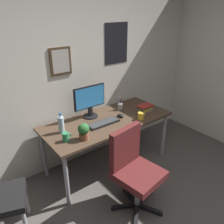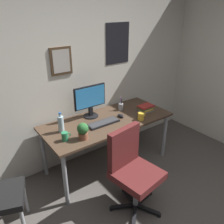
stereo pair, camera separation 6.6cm
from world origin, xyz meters
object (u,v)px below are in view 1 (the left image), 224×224
at_px(keyboard, 103,123).
at_px(water_bottle, 61,124).
at_px(coffee_mug_near, 66,137).
at_px(potted_plant, 84,131).
at_px(book_stack_left, 145,108).
at_px(computer_mouse, 120,116).
at_px(pen_cup, 120,106).
at_px(office_chair, 133,166).
at_px(monitor, 90,100).
at_px(coffee_mug_far, 141,116).

relative_size(keyboard, water_bottle, 1.70).
height_order(coffee_mug_near, potted_plant, potted_plant).
xyz_separation_m(keyboard, potted_plant, (-0.39, -0.16, 0.09)).
relative_size(keyboard, book_stack_left, 2.03).
height_order(computer_mouse, pen_cup, pen_cup).
relative_size(keyboard, potted_plant, 2.21).
bearing_deg(keyboard, potted_plant, -157.10).
bearing_deg(office_chair, computer_mouse, 60.27).
bearing_deg(book_stack_left, potted_plant, -173.49).
xyz_separation_m(water_bottle, potted_plant, (0.13, -0.29, -0.00)).
bearing_deg(water_bottle, book_stack_left, -7.72).
xyz_separation_m(water_bottle, coffee_mug_near, (-0.05, -0.21, -0.05)).
bearing_deg(book_stack_left, pen_cup, 135.99).
xyz_separation_m(coffee_mug_near, potted_plant, (0.18, -0.09, 0.05)).
xyz_separation_m(keyboard, computer_mouse, (0.30, 0.02, 0.01)).
xyz_separation_m(potted_plant, pen_cup, (0.83, 0.37, -0.05)).
bearing_deg(monitor, keyboard, -86.92).
distance_m(potted_plant, book_stack_left, 1.10).
relative_size(water_bottle, coffee_mug_near, 2.29).
xyz_separation_m(office_chair, book_stack_left, (0.81, 0.65, 0.24)).
bearing_deg(water_bottle, monitor, 17.20).
distance_m(coffee_mug_near, potted_plant, 0.21).
bearing_deg(book_stack_left, office_chair, -141.23).
bearing_deg(coffee_mug_near, monitor, 33.08).
bearing_deg(potted_plant, book_stack_left, 6.51).
bearing_deg(computer_mouse, pen_cup, 52.14).
bearing_deg(office_chair, monitor, 84.66).
bearing_deg(potted_plant, water_bottle, 114.14).
bearing_deg(coffee_mug_near, pen_cup, 15.84).
height_order(water_bottle, potted_plant, water_bottle).
distance_m(coffee_mug_near, book_stack_left, 1.27).
bearing_deg(computer_mouse, water_bottle, 172.67).
distance_m(monitor, pen_cup, 0.50).
height_order(coffee_mug_near, book_stack_left, coffee_mug_near).
bearing_deg(office_chair, book_stack_left, 38.77).
bearing_deg(computer_mouse, book_stack_left, -8.51).
relative_size(monitor, book_stack_left, 2.17).
xyz_separation_m(computer_mouse, potted_plant, (-0.69, -0.19, 0.09)).
xyz_separation_m(monitor, coffee_mug_far, (0.48, -0.48, -0.19)).
bearing_deg(coffee_mug_near, computer_mouse, 6.55).
relative_size(office_chair, potted_plant, 4.87).
bearing_deg(keyboard, computer_mouse, 4.04).
bearing_deg(pen_cup, monitor, 171.06).
relative_size(coffee_mug_far, pen_cup, 0.60).
xyz_separation_m(monitor, book_stack_left, (0.72, -0.32, -0.19)).
xyz_separation_m(computer_mouse, coffee_mug_near, (-0.87, -0.10, 0.03)).
distance_m(water_bottle, book_stack_left, 1.23).
relative_size(monitor, water_bottle, 1.82).
bearing_deg(monitor, pen_cup, -8.94).
distance_m(coffee_mug_far, potted_plant, 0.86).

